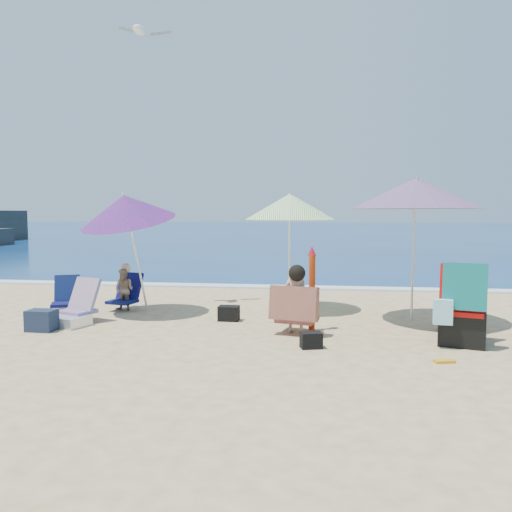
# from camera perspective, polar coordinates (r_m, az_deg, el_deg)

# --- Properties ---
(ground) EXTENTS (120.00, 120.00, 0.00)m
(ground) POSITION_cam_1_polar(r_m,az_deg,el_deg) (7.45, 1.28, -9.13)
(ground) COLOR #D8BC84
(ground) RESTS_ON ground
(sea) EXTENTS (120.00, 80.00, 0.12)m
(sea) POSITION_cam_1_polar(r_m,az_deg,el_deg) (52.23, 6.78, 2.73)
(sea) COLOR navy
(sea) RESTS_ON ground
(foam) EXTENTS (120.00, 0.50, 0.04)m
(foam) POSITION_cam_1_polar(r_m,az_deg,el_deg) (12.44, 3.89, -3.41)
(foam) COLOR white
(foam) RESTS_ON ground
(umbrella_turquoise) EXTENTS (2.37, 2.37, 2.38)m
(umbrella_turquoise) POSITION_cam_1_polar(r_m,az_deg,el_deg) (8.82, 16.99, 6.53)
(umbrella_turquoise) COLOR silver
(umbrella_turquoise) RESTS_ON ground
(umbrella_striped) EXTENTS (1.74, 1.74, 2.16)m
(umbrella_striped) POSITION_cam_1_polar(r_m,az_deg,el_deg) (9.51, 3.71, 5.38)
(umbrella_striped) COLOR white
(umbrella_striped) RESTS_ON ground
(umbrella_blue) EXTENTS (2.19, 2.23, 2.26)m
(umbrella_blue) POSITION_cam_1_polar(r_m,az_deg,el_deg) (9.38, -13.94, 5.03)
(umbrella_blue) COLOR white
(umbrella_blue) RESTS_ON ground
(furled_umbrella) EXTENTS (0.14, 0.15, 1.28)m
(furled_umbrella) POSITION_cam_1_polar(r_m,az_deg,el_deg) (7.98, 6.11, -3.08)
(furled_umbrella) COLOR #B2320C
(furled_umbrella) RESTS_ON ground
(chair_navy) EXTENTS (0.67, 0.87, 0.63)m
(chair_navy) POSITION_cam_1_polar(r_m,az_deg,el_deg) (10.22, -19.79, -4.64)
(chair_navy) COLOR #0C0E45
(chair_navy) RESTS_ON ground
(chair_rainbow) EXTENTS (0.68, 0.90, 0.72)m
(chair_rainbow) POSITION_cam_1_polar(r_m,az_deg,el_deg) (8.91, -19.10, -5.83)
(chair_rainbow) COLOR #C34555
(chair_rainbow) RESTS_ON ground
(camp_chair_left) EXTENTS (0.69, 0.82, 0.88)m
(camp_chair_left) POSITION_cam_1_polar(r_m,az_deg,el_deg) (8.35, 21.33, -6.10)
(camp_chair_left) COLOR #A51B0B
(camp_chair_left) RESTS_ON ground
(camp_chair_right) EXTENTS (0.82, 0.81, 1.13)m
(camp_chair_right) POSITION_cam_1_polar(r_m,az_deg,el_deg) (7.62, 21.49, -6.00)
(camp_chair_right) COLOR red
(camp_chair_right) RESTS_ON ground
(person_center) EXTENTS (0.74, 0.71, 1.03)m
(person_center) POSITION_cam_1_polar(r_m,az_deg,el_deg) (7.74, 4.31, -4.85)
(person_center) COLOR tan
(person_center) RESTS_ON ground
(person_left) EXTENTS (0.56, 0.71, 0.85)m
(person_left) POSITION_cam_1_polar(r_m,az_deg,el_deg) (9.90, -14.10, -3.51)
(person_left) COLOR tan
(person_left) RESTS_ON ground
(bag_navy_a) EXTENTS (0.42, 0.31, 0.32)m
(bag_navy_a) POSITION_cam_1_polar(r_m,az_deg,el_deg) (8.61, -22.29, -6.50)
(bag_navy_a) COLOR #1B263D
(bag_navy_a) RESTS_ON ground
(bag_black_a) EXTENTS (0.34, 0.25, 0.24)m
(bag_black_a) POSITION_cam_1_polar(r_m,az_deg,el_deg) (8.73, -2.98, -6.24)
(bag_black_a) COLOR black
(bag_black_a) RESTS_ON ground
(bag_black_b) EXTENTS (0.32, 0.26, 0.21)m
(bag_black_b) POSITION_cam_1_polar(r_m,az_deg,el_deg) (7.04, 6.02, -9.10)
(bag_black_b) COLOR black
(bag_black_b) RESTS_ON ground
(orange_item) EXTENTS (0.26, 0.17, 0.03)m
(orange_item) POSITION_cam_1_polar(r_m,az_deg,el_deg) (6.76, 19.80, -10.73)
(orange_item) COLOR orange
(orange_item) RESTS_ON ground
(seagull) EXTENTS (0.93, 0.61, 0.16)m
(seagull) POSITION_cam_1_polar(r_m,az_deg,el_deg) (10.70, -12.52, 22.85)
(seagull) COLOR white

